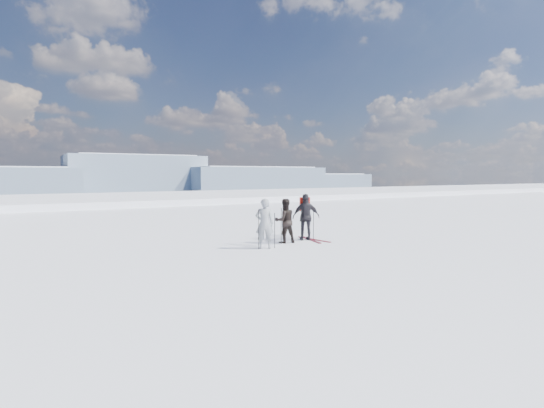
{
  "coord_description": "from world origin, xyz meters",
  "views": [
    {
      "loc": [
        -9.2,
        -9.35,
        2.47
      ],
      "look_at": [
        -1.85,
        3.0,
        1.44
      ],
      "focal_mm": 28.0,
      "sensor_mm": 36.0,
      "label": 1
    }
  ],
  "objects_px": {
    "skier_grey": "(265,224)",
    "skier_pack": "(306,217)",
    "skier_dark": "(285,221)",
    "skis_loose": "(313,240)"
  },
  "relations": [
    {
      "from": "skier_grey",
      "to": "skier_pack",
      "type": "distance_m",
      "value": 2.35
    },
    {
      "from": "skier_dark",
      "to": "skier_pack",
      "type": "relative_size",
      "value": 0.91
    },
    {
      "from": "skier_pack",
      "to": "skier_grey",
      "type": "bearing_deg",
      "value": 42.59
    },
    {
      "from": "skier_dark",
      "to": "skis_loose",
      "type": "distance_m",
      "value": 1.48
    },
    {
      "from": "skier_grey",
      "to": "skier_dark",
      "type": "distance_m",
      "value": 1.35
    },
    {
      "from": "skier_pack",
      "to": "skier_dark",
      "type": "bearing_deg",
      "value": 31.21
    },
    {
      "from": "skier_dark",
      "to": "skier_grey",
      "type": "bearing_deg",
      "value": 38.3
    },
    {
      "from": "skier_pack",
      "to": "skis_loose",
      "type": "xyz_separation_m",
      "value": [
        0.22,
        -0.12,
        -0.85
      ]
    },
    {
      "from": "skis_loose",
      "to": "skier_grey",
      "type": "bearing_deg",
      "value": -164.98
    },
    {
      "from": "skier_pack",
      "to": "skis_loose",
      "type": "distance_m",
      "value": 0.89
    }
  ]
}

